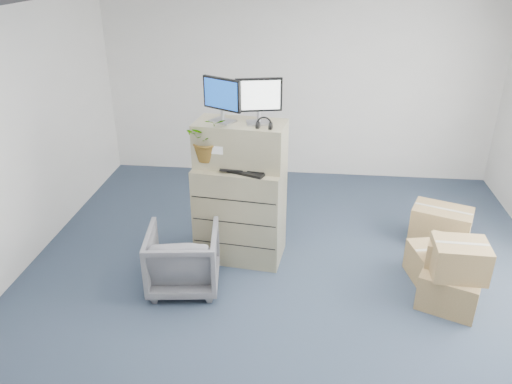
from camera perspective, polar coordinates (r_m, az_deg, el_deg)
ground at (r=5.26m, az=3.20°, el=-13.01°), size 7.00×7.00×0.00m
wall_back at (r=7.84m, az=4.91°, el=11.73°), size 6.00×0.02×2.80m
filing_cabinet_lower at (r=5.78m, az=-1.80°, el=-2.30°), size 1.05×0.71×1.15m
filing_cabinet_upper at (r=5.49m, az=-1.77°, el=5.52°), size 1.03×0.60×0.49m
monitor_left at (r=5.36m, az=-3.92°, el=10.73°), size 0.44×0.28×0.48m
monitor_right at (r=5.30m, az=0.32°, el=10.65°), size 0.49×0.24×0.49m
headphones at (r=5.21m, az=0.95°, el=7.76°), size 0.16×0.04×0.16m
keyboard at (r=5.41m, az=-1.52°, el=2.56°), size 0.60×0.42×0.03m
mouse at (r=5.35m, az=1.28°, el=2.30°), size 0.12×0.09×0.03m
water_bottle at (r=5.50m, az=-0.55°, el=4.58°), size 0.09×0.09×0.31m
phone_dock at (r=5.60m, az=-2.36°, el=3.81°), size 0.08×0.07×0.16m
external_drive at (r=5.60m, az=1.66°, el=3.57°), size 0.21×0.17×0.06m
tissue_box at (r=5.53m, az=1.71°, el=4.16°), size 0.29×0.20×0.10m
potted_plant at (r=5.45m, az=-5.54°, el=5.51°), size 0.58×0.61×0.48m
office_chair at (r=5.40m, az=-8.33°, el=-7.23°), size 0.82×0.78×0.75m
cardboard_boxes at (r=5.86m, az=20.81°, el=-7.02°), size 0.92×1.89×0.75m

